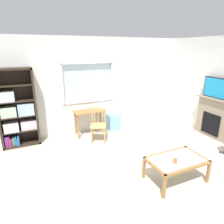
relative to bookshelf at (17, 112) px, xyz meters
name	(u,v)px	position (x,y,z in m)	size (l,w,h in m)	color
ground	(137,165)	(2.26, -2.08, -0.91)	(6.59, 5.65, 0.02)	beige
wall_back_with_window	(99,85)	(2.29, 0.24, 0.45)	(5.59, 0.15, 2.73)	silver
bookshelf	(17,112)	(0.00, 0.00, 0.00)	(0.90, 0.38, 1.98)	#2D2319
desk_under_window	(89,115)	(1.86, -0.11, -0.31)	(0.87, 0.45, 0.72)	olive
wooden_chair	(98,125)	(1.93, -0.63, -0.44)	(0.55, 0.53, 0.90)	tan
plastic_drawer_unit	(113,122)	(2.62, -0.06, -0.65)	(0.35, 0.40, 0.50)	#72ADDB
fireplace	(214,118)	(4.96, -1.71, -0.33)	(0.26, 1.11, 1.13)	gray
tv	(218,88)	(4.94, -1.71, 0.50)	(0.06, 0.88, 0.55)	black
coffee_table	(176,162)	(2.66, -2.83, -0.51)	(1.07, 0.66, 0.45)	#8C9E99
sippy_cup	(175,160)	(2.54, -2.91, -0.40)	(0.07, 0.07, 0.09)	orange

